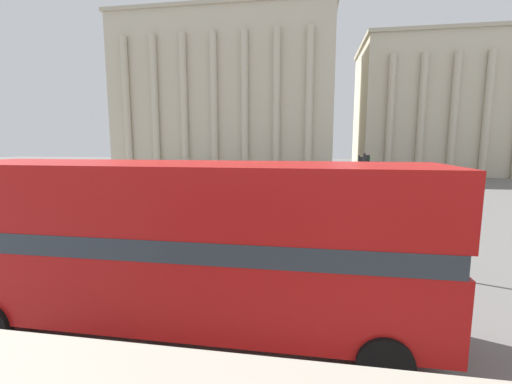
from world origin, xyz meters
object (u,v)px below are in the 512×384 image
at_px(pedestrian_blue, 378,178).
at_px(pedestrian_white, 234,203).
at_px(plaza_building_left, 227,98).
at_px(pedestrian_red, 395,184).
at_px(traffic_light_mid, 365,178).
at_px(plaza_building_right, 461,108).
at_px(traffic_light_far, 359,173).
at_px(traffic_light_near, 436,209).
at_px(double_decker_bus, 188,241).

bearing_deg(pedestrian_blue, pedestrian_white, 65.99).
bearing_deg(plaza_building_left, pedestrian_red, -44.84).
height_order(traffic_light_mid, pedestrian_blue, traffic_light_mid).
bearing_deg(pedestrian_blue, plaza_building_right, -113.55).
bearing_deg(pedestrian_blue, traffic_light_far, 84.49).
xyz_separation_m(traffic_light_mid, traffic_light_far, (0.39, 5.27, -0.19)).
xyz_separation_m(traffic_light_mid, pedestrian_red, (4.29, 11.32, -1.60)).
xyz_separation_m(traffic_light_mid, pedestrian_white, (-7.61, -0.08, -1.64)).
relative_size(traffic_light_mid, pedestrian_red, 2.31).
bearing_deg(traffic_light_mid, pedestrian_red, 69.25).
distance_m(plaza_building_right, traffic_light_far, 37.18).
bearing_deg(traffic_light_near, plaza_building_right, 68.41).
bearing_deg(plaza_building_right, pedestrian_blue, -125.54).
height_order(traffic_light_near, pedestrian_red, traffic_light_near).
distance_m(plaza_building_left, traffic_light_near, 43.73).
xyz_separation_m(double_decker_bus, traffic_light_near, (6.98, 4.83, 0.06)).
distance_m(traffic_light_far, pedestrian_blue, 10.59).
bearing_deg(traffic_light_far, traffic_light_near, -86.51).
xyz_separation_m(plaza_building_left, pedestrian_blue, (19.41, -16.08, -10.19)).
relative_size(traffic_light_far, pedestrian_white, 2.20).
bearing_deg(plaza_building_left, double_decker_bus, -77.14).
bearing_deg(traffic_light_mid, pedestrian_blue, 76.91).
bearing_deg(traffic_light_far, pedestrian_blue, 72.50).
bearing_deg(traffic_light_mid, plaza_building_left, 116.82).
height_order(plaza_building_right, traffic_light_near, plaza_building_right).
xyz_separation_m(pedestrian_blue, pedestrian_red, (0.74, -3.96, -0.06)).
bearing_deg(pedestrian_white, double_decker_bus, -160.61).
distance_m(double_decker_bus, traffic_light_far, 19.04).
distance_m(plaza_building_left, traffic_light_far, 31.99).
bearing_deg(plaza_building_right, plaza_building_left, -171.25).
bearing_deg(pedestrian_red, traffic_light_mid, 54.60).
relative_size(plaza_building_right, traffic_light_near, 8.35).
distance_m(plaza_building_right, pedestrian_blue, 27.70).
bearing_deg(traffic_light_near, traffic_light_far, 93.49).
distance_m(plaza_building_left, pedestrian_white, 34.09).
bearing_deg(plaza_building_left, pedestrian_white, -75.30).
height_order(plaza_building_left, plaza_building_right, plaza_building_left).
relative_size(traffic_light_near, traffic_light_mid, 0.90).
bearing_deg(traffic_light_far, plaza_building_right, 59.58).
bearing_deg(traffic_light_mid, pedestrian_white, -179.43).
relative_size(double_decker_bus, plaza_building_left, 0.36).
height_order(traffic_light_far, pedestrian_blue, traffic_light_far).
distance_m(traffic_light_mid, pedestrian_blue, 15.77).
distance_m(plaza_building_right, pedestrian_white, 46.14).
bearing_deg(double_decker_bus, pedestrian_red, 74.57).
xyz_separation_m(plaza_building_left, traffic_light_near, (17.05, -39.27, -8.89)).
bearing_deg(pedestrian_blue, traffic_light_mid, 88.90).
bearing_deg(traffic_light_far, pedestrian_white, -146.27).
xyz_separation_m(traffic_light_near, traffic_light_mid, (-1.20, 7.91, 0.24)).
height_order(double_decker_bus, traffic_light_mid, double_decker_bus).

